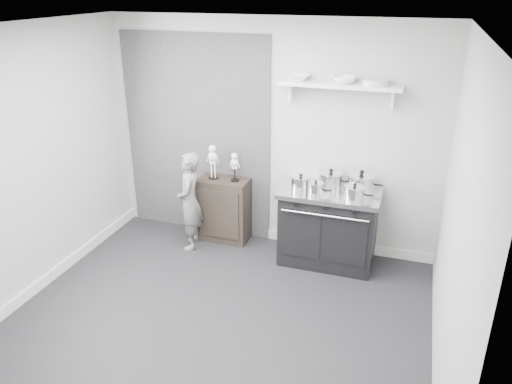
% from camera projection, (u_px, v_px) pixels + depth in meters
% --- Properties ---
extents(ground, '(4.00, 4.00, 0.00)m').
position_uv_depth(ground, '(215.00, 321.00, 4.83)').
color(ground, black).
rests_on(ground, ground).
extents(room_shell, '(4.02, 3.62, 2.71)m').
position_uv_depth(room_shell, '(206.00, 155.00, 4.34)').
color(room_shell, '#A8A8A5').
rests_on(room_shell, ground).
extents(wall_shelf, '(1.30, 0.26, 0.24)m').
position_uv_depth(wall_shelf, '(340.00, 86.00, 5.28)').
color(wall_shelf, silver).
rests_on(wall_shelf, room_shell).
extents(stove, '(1.11, 0.69, 0.89)m').
position_uv_depth(stove, '(328.00, 226.00, 5.71)').
color(stove, black).
rests_on(stove, ground).
extents(side_cabinet, '(0.62, 0.36, 0.81)m').
position_uv_depth(side_cabinet, '(224.00, 209.00, 6.23)').
color(side_cabinet, black).
rests_on(side_cabinet, ground).
extents(child, '(0.41, 0.51, 1.21)m').
position_uv_depth(child, '(190.00, 201.00, 5.97)').
color(child, slate).
rests_on(child, ground).
extents(pot_front_left, '(0.30, 0.21, 0.19)m').
position_uv_depth(pot_front_left, '(301.00, 183.00, 5.52)').
color(pot_front_left, silver).
rests_on(pot_front_left, stove).
extents(pot_back_left, '(0.36, 0.28, 0.21)m').
position_uv_depth(pot_back_left, '(331.00, 179.00, 5.63)').
color(pot_back_left, silver).
rests_on(pot_back_left, stove).
extents(pot_back_right, '(0.39, 0.31, 0.24)m').
position_uv_depth(pot_back_right, '(361.00, 182.00, 5.51)').
color(pot_back_right, silver).
rests_on(pot_back_right, stove).
extents(pot_front_right, '(0.30, 0.22, 0.19)m').
position_uv_depth(pot_front_right, '(354.00, 193.00, 5.28)').
color(pot_front_right, silver).
rests_on(pot_front_right, stove).
extents(pot_front_center, '(0.26, 0.17, 0.17)m').
position_uv_depth(pot_front_center, '(316.00, 188.00, 5.40)').
color(pot_front_center, silver).
rests_on(pot_front_center, stove).
extents(skeleton_full, '(0.14, 0.09, 0.49)m').
position_uv_depth(skeleton_full, '(213.00, 159.00, 6.02)').
color(skeleton_full, silver).
rests_on(skeleton_full, side_cabinet).
extents(skeleton_torso, '(0.11, 0.07, 0.41)m').
position_uv_depth(skeleton_torso, '(235.00, 165.00, 5.95)').
color(skeleton_torso, silver).
rests_on(skeleton_torso, side_cabinet).
extents(bowl_large, '(0.28, 0.28, 0.07)m').
position_uv_depth(bowl_large, '(297.00, 77.00, 5.38)').
color(bowl_large, white).
rests_on(bowl_large, wall_shelf).
extents(bowl_small, '(0.24, 0.24, 0.07)m').
position_uv_depth(bowl_small, '(344.00, 80.00, 5.23)').
color(bowl_small, white).
rests_on(bowl_small, wall_shelf).
extents(plate_stack, '(0.27, 0.27, 0.06)m').
position_uv_depth(plate_stack, '(375.00, 82.00, 5.14)').
color(plate_stack, silver).
rests_on(plate_stack, wall_shelf).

